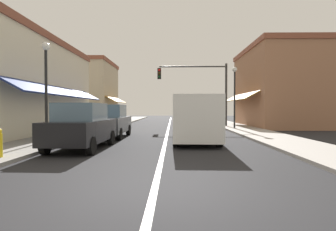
% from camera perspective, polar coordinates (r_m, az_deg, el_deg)
% --- Properties ---
extents(ground_plane, '(80.00, 80.00, 0.00)m').
position_cam_1_polar(ground_plane, '(23.30, 0.12, -2.46)').
color(ground_plane, black).
extents(sidewalk_left, '(2.60, 56.00, 0.12)m').
position_cam_1_polar(sidewalk_left, '(24.02, -13.13, -2.24)').
color(sidewalk_left, gray).
rests_on(sidewalk_left, ground).
extents(sidewalk_right, '(2.60, 56.00, 0.12)m').
position_cam_1_polar(sidewalk_right, '(23.85, 13.46, -2.26)').
color(sidewalk_right, '#A39E99').
rests_on(sidewalk_right, ground).
extents(lane_center_stripe, '(0.14, 52.00, 0.01)m').
position_cam_1_polar(lane_center_stripe, '(23.30, 0.12, -2.45)').
color(lane_center_stripe, silver).
rests_on(lane_center_stripe, ground).
extents(storefront_left_block, '(5.38, 14.20, 5.94)m').
position_cam_1_polar(storefront_left_block, '(19.59, -27.10, 5.37)').
color(storefront_left_block, beige).
rests_on(storefront_left_block, ground).
extents(storefront_right_block, '(6.81, 10.20, 6.86)m').
position_cam_1_polar(storefront_right_block, '(26.93, 21.03, 5.28)').
color(storefront_right_block, '#9E6B4C').
rests_on(storefront_right_block, ground).
extents(storefront_far_left, '(5.73, 8.20, 7.03)m').
position_cam_1_polar(storefront_far_left, '(34.59, -14.75, 4.58)').
color(storefront_far_left, '#BCAD8E').
rests_on(storefront_far_left, ground).
extents(parked_car_nearest_left, '(1.88, 4.15, 1.77)m').
position_cam_1_polar(parked_car_nearest_left, '(11.42, -16.83, -2.10)').
color(parked_car_nearest_left, black).
rests_on(parked_car_nearest_left, ground).
extents(parked_car_second_left, '(1.80, 4.11, 1.77)m').
position_cam_1_polar(parked_car_second_left, '(15.70, -11.57, -1.14)').
color(parked_car_second_left, '#4C5156').
rests_on(parked_car_second_left, ground).
extents(van_in_lane, '(2.11, 5.23, 2.12)m').
position_cam_1_polar(van_in_lane, '(13.27, 5.50, -0.42)').
color(van_in_lane, silver).
rests_on(van_in_lane, ground).
extents(traffic_signal_mast_arm, '(5.82, 0.50, 5.32)m').
position_cam_1_polar(traffic_signal_mast_arm, '(24.14, 6.59, 6.45)').
color(traffic_signal_mast_arm, '#333333').
rests_on(traffic_signal_mast_arm, ground).
extents(street_lamp_left_near, '(0.36, 0.36, 4.46)m').
position_cam_1_polar(street_lamp_left_near, '(13.66, -23.15, 7.46)').
color(street_lamp_left_near, black).
rests_on(street_lamp_left_near, ground).
extents(street_lamp_right_mid, '(0.36, 0.36, 4.60)m').
position_cam_1_polar(street_lamp_right_mid, '(21.51, 13.14, 5.50)').
color(street_lamp_right_mid, black).
rests_on(street_lamp_right_mid, ground).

